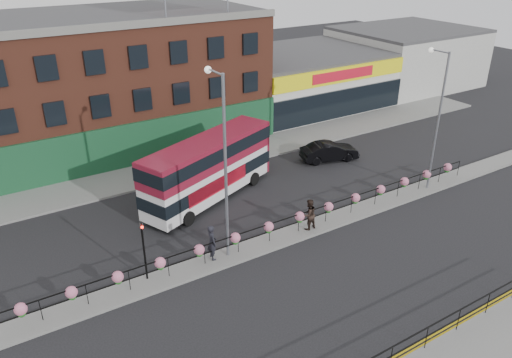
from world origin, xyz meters
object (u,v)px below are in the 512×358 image
pedestrian_a (212,242)px  lamp_column_east (437,110)px  car (329,151)px  lamp_column_west (223,153)px  pedestrian_b (309,214)px  double_decker_bus (209,163)px

pedestrian_a → lamp_column_east: (16.14, -0.13, 4.41)m
lamp_column_east → car: bearing=109.1°
pedestrian_a → lamp_column_west: lamp_column_west is taller
car → lamp_column_east: 8.96m
pedestrian_b → lamp_column_east: (10.06, 0.18, 4.46)m
double_decker_bus → lamp_column_west: size_ratio=1.06×
car → pedestrian_b: bearing=150.0°
car → lamp_column_east: bearing=-144.8°
double_decker_bus → lamp_column_east: bearing=-26.2°
double_decker_bus → pedestrian_b: 7.37m
pedestrian_a → lamp_column_east: size_ratio=0.22×
lamp_column_west → lamp_column_east: bearing=-0.9°
lamp_column_east → double_decker_bus: bearing=153.8°
double_decker_bus → lamp_column_east: lamp_column_east is taller
car → lamp_column_west: (-12.83, -6.90, 5.23)m
pedestrian_b → lamp_column_east: lamp_column_east is taller
double_decker_bus → pedestrian_a: size_ratio=5.22×
pedestrian_b → lamp_column_west: bearing=-6.6°
double_decker_bus → car: (10.55, 0.72, -1.81)m
car → pedestrian_b: 10.54m
car → lamp_column_west: 15.47m
lamp_column_west → lamp_column_east: (15.29, -0.23, -0.40)m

